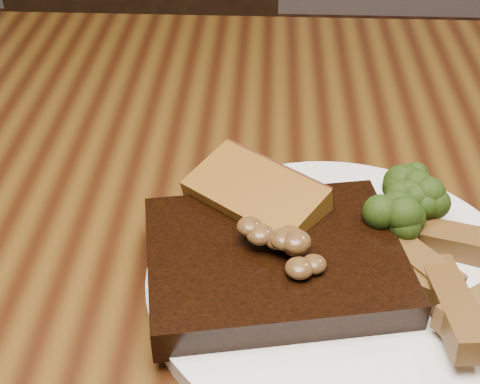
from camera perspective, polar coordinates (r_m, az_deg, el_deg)
The scene contains 9 objects.
dining_table at distance 0.64m, azimuth 0.28°, elevation -9.28°, with size 1.60×0.90×0.75m.
chair_far at distance 1.28m, azimuth -6.67°, elevation 7.53°, with size 0.43×0.43×0.88m.
plate at distance 0.52m, azimuth 8.35°, elevation -7.57°, with size 0.29×0.29×0.01m, color white.
steak at distance 0.51m, azimuth 2.94°, elevation -5.92°, with size 0.19×0.14×0.03m, color black.
steak_bone at distance 0.47m, azimuth 2.86°, elevation -11.93°, with size 0.14×0.01×0.02m, color beige.
mushroom_pile at distance 0.49m, azimuth 3.66°, elevation -3.85°, with size 0.06×0.06×0.03m, color brown, non-canonical shape.
garlic_bread at distance 0.55m, azimuth 1.31°, elevation -1.98°, with size 0.11×0.06×0.02m, color #8D5619.
potato_wedges at distance 0.52m, azimuth 16.55°, elevation -6.31°, with size 0.12×0.12×0.02m, color brown, non-canonical shape.
broccoli_cluster at distance 0.56m, azimuth 14.39°, elevation -1.21°, with size 0.08×0.08×0.04m, color #21370C, non-canonical shape.
Camera 1 is at (0.02, -0.44, 1.13)m, focal length 50.00 mm.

